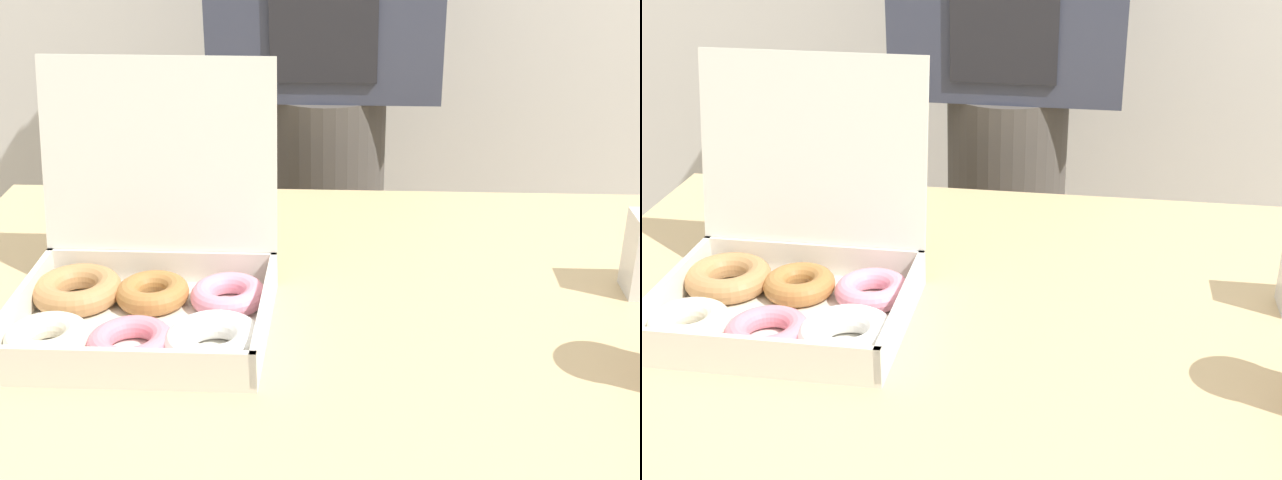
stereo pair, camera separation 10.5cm
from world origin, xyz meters
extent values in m
cube|color=silver|center=(-0.20, -0.06, 0.76)|extent=(0.30, 0.25, 0.01)
cube|color=silver|center=(-0.34, -0.06, 0.78)|extent=(0.01, 0.25, 0.04)
cube|color=silver|center=(-0.05, -0.06, 0.78)|extent=(0.01, 0.25, 0.04)
cube|color=silver|center=(-0.20, -0.18, 0.78)|extent=(0.30, 0.01, 0.04)
cube|color=silver|center=(-0.20, 0.05, 0.78)|extent=(0.30, 0.01, 0.04)
cube|color=silver|center=(-0.20, 0.08, 0.92)|extent=(0.30, 0.05, 0.24)
torus|color=silver|center=(-0.29, -0.12, 0.78)|extent=(0.14, 0.14, 0.03)
torus|color=#B27F4C|center=(-0.29, -0.01, 0.78)|extent=(0.15, 0.15, 0.03)
torus|color=pink|center=(-0.20, -0.12, 0.78)|extent=(0.10, 0.10, 0.03)
torus|color=#A87038|center=(-0.20, -0.01, 0.78)|extent=(0.11, 0.11, 0.03)
torus|color=white|center=(-0.10, -0.12, 0.78)|extent=(0.12, 0.12, 0.03)
torus|color=pink|center=(-0.10, -0.01, 0.78)|extent=(0.10, 0.10, 0.03)
cylinder|color=#4C4742|center=(-0.01, 0.70, 0.42)|extent=(0.23, 0.23, 0.84)
camera|label=1|loc=(0.05, -0.96, 1.29)|focal=50.00mm
camera|label=2|loc=(0.16, -0.95, 1.29)|focal=50.00mm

